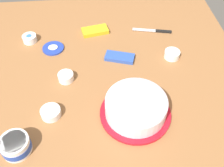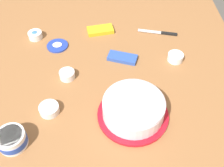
{
  "view_description": "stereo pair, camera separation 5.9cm",
  "coord_description": "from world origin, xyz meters",
  "views": [
    {
      "loc": [
        -0.02,
        -0.94,
        0.98
      ],
      "look_at": [
        0.05,
        -0.09,
        0.04
      ],
      "focal_mm": 42.4,
      "sensor_mm": 36.0,
      "label": 1
    },
    {
      "loc": [
        0.03,
        -0.95,
        0.98
      ],
      "look_at": [
        0.05,
        -0.09,
        0.04
      ],
      "focal_mm": 42.4,
      "sensor_mm": 36.0,
      "label": 2
    }
  ],
  "objects": [
    {
      "name": "sprinkle_bowl_orange",
      "position": [
        0.39,
        0.11,
        0.02
      ],
      "size": [
        0.08,
        0.08,
        0.04
      ],
      "color": "white",
      "rests_on": "ground_plane"
    },
    {
      "name": "spreading_knife",
      "position": [
        0.35,
        0.35,
        0.01
      ],
      "size": [
        0.23,
        0.07,
        0.01
      ],
      "color": "silver",
      "rests_on": "ground_plane"
    },
    {
      "name": "sprinkle_bowl_pink",
      "position": [
        -0.24,
        -0.23,
        0.02
      ],
      "size": [
        0.09,
        0.09,
        0.04
      ],
      "color": "white",
      "rests_on": "ground_plane"
    },
    {
      "name": "sprinkle_bowl_blue",
      "position": [
        -0.4,
        0.32,
        0.02
      ],
      "size": [
        0.08,
        0.08,
        0.04
      ],
      "color": "white",
      "rests_on": "ground_plane"
    },
    {
      "name": "candy_box_upper",
      "position": [
        0.11,
        0.12,
        0.01
      ],
      "size": [
        0.17,
        0.11,
        0.02
      ],
      "primitive_type": "cube",
      "rotation": [
        0.0,
        0.0,
        -0.3
      ],
      "color": "#2D51B2",
      "rests_on": "ground_plane"
    },
    {
      "name": "frosting_tub",
      "position": [
        -0.36,
        -0.39,
        0.04
      ],
      "size": [
        0.12,
        0.12,
        0.07
      ],
      "color": "white",
      "rests_on": "ground_plane"
    },
    {
      "name": "candy_box_lower",
      "position": [
        -0.01,
        0.37,
        0.01
      ],
      "size": [
        0.17,
        0.11,
        0.02
      ],
      "primitive_type": "cube",
      "rotation": [
        0.0,
        0.0,
        0.21
      ],
      "color": "yellow",
      "rests_on": "ground_plane"
    },
    {
      "name": "ground_plane",
      "position": [
        0.0,
        0.0,
        0.0
      ],
      "size": [
        1.54,
        1.54,
        0.0
      ],
      "primitive_type": "plane",
      "color": "#936038"
    },
    {
      "name": "frosting_tub_lid",
      "position": [
        -0.26,
        0.24,
        0.01
      ],
      "size": [
        0.12,
        0.12,
        0.02
      ],
      "color": "#233DAD",
      "rests_on": "ground_plane"
    },
    {
      "name": "sprinkle_bowl_green",
      "position": [
        -0.18,
        -0.01,
        0.02
      ],
      "size": [
        0.08,
        0.08,
        0.04
      ],
      "color": "white",
      "rests_on": "ground_plane"
    },
    {
      "name": "frosted_cake",
      "position": [
        0.14,
        -0.25,
        0.05
      ],
      "size": [
        0.32,
        0.32,
        0.12
      ],
      "color": "red",
      "rests_on": "ground_plane"
    }
  ]
}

